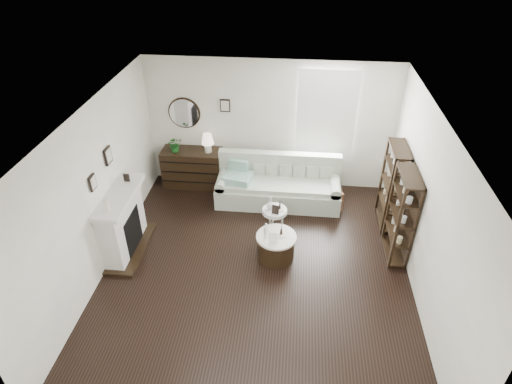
# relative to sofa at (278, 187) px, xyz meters

# --- Properties ---
(room) EXTENTS (5.50, 5.50, 5.50)m
(room) POSITION_rel_sofa_xyz_m (0.50, 0.62, 1.28)
(room) COLOR black
(room) RESTS_ON ground
(fireplace) EXTENTS (0.50, 1.40, 1.84)m
(fireplace) POSITION_rel_sofa_xyz_m (-2.55, -1.78, 0.22)
(fireplace) COLOR silver
(fireplace) RESTS_ON ground
(shelf_unit_far) EXTENTS (0.30, 0.80, 1.60)m
(shelf_unit_far) POSITION_rel_sofa_xyz_m (2.10, -0.53, 0.49)
(shelf_unit_far) COLOR black
(shelf_unit_far) RESTS_ON ground
(shelf_unit_near) EXTENTS (0.30, 0.80, 1.60)m
(shelf_unit_near) POSITION_rel_sofa_xyz_m (2.10, -1.43, 0.49)
(shelf_unit_near) COLOR black
(shelf_unit_near) RESTS_ON ground
(sofa) EXTENTS (2.46, 0.85, 0.96)m
(sofa) POSITION_rel_sofa_xyz_m (0.00, 0.00, 0.00)
(sofa) COLOR #A8B4A0
(sofa) RESTS_ON ground
(quilt) EXTENTS (0.63, 0.55, 0.14)m
(quilt) POSITION_rel_sofa_xyz_m (-0.81, -0.12, 0.25)
(quilt) COLOR #248459
(quilt) RESTS_ON sofa
(suitcase) EXTENTS (0.64, 0.38, 0.41)m
(suitcase) POSITION_rel_sofa_xyz_m (0.97, -0.27, -0.11)
(suitcase) COLOR brown
(suitcase) RESTS_ON ground
(dresser) EXTENTS (1.24, 0.53, 0.83)m
(dresser) POSITION_rel_sofa_xyz_m (-1.84, 0.39, 0.10)
(dresser) COLOR black
(dresser) RESTS_ON ground
(table_lamp) EXTENTS (0.32, 0.32, 0.40)m
(table_lamp) POSITION_rel_sofa_xyz_m (-1.48, 0.39, 0.71)
(table_lamp) COLOR beige
(table_lamp) RESTS_ON dresser
(potted_plant) EXTENTS (0.37, 0.35, 0.33)m
(potted_plant) POSITION_rel_sofa_xyz_m (-2.15, 0.34, 0.68)
(potted_plant) COLOR #17531A
(potted_plant) RESTS_ON dresser
(drum_table) EXTENTS (0.68, 0.68, 0.47)m
(drum_table) POSITION_rel_sofa_xyz_m (0.07, -1.74, -0.08)
(drum_table) COLOR black
(drum_table) RESTS_ON ground
(pedestal_table) EXTENTS (0.45, 0.45, 0.55)m
(pedestal_table) POSITION_rel_sofa_xyz_m (-0.01, -1.10, 0.18)
(pedestal_table) COLOR white
(pedestal_table) RESTS_ON ground
(eiffel_drum) EXTENTS (0.14, 0.14, 0.20)m
(eiffel_drum) POSITION_rel_sofa_xyz_m (0.14, -1.69, 0.25)
(eiffel_drum) COLOR black
(eiffel_drum) RESTS_ON drum_table
(bottle_drum) EXTENTS (0.07, 0.07, 0.31)m
(bottle_drum) POSITION_rel_sofa_xyz_m (-0.10, -1.82, 0.31)
(bottle_drum) COLOR silver
(bottle_drum) RESTS_ON drum_table
(card_frame_drum) EXTENTS (0.15, 0.06, 0.20)m
(card_frame_drum) POSITION_rel_sofa_xyz_m (0.02, -1.91, 0.25)
(card_frame_drum) COLOR white
(card_frame_drum) RESTS_ON drum_table
(eiffel_ped) EXTENTS (0.13, 0.13, 0.18)m
(eiffel_ped) POSITION_rel_sofa_xyz_m (0.08, -1.07, 0.32)
(eiffel_ped) COLOR black
(eiffel_ped) RESTS_ON pedestal_table
(flask_ped) EXTENTS (0.14, 0.14, 0.25)m
(flask_ped) POSITION_rel_sofa_xyz_m (-0.08, -1.08, 0.36)
(flask_ped) COLOR silver
(flask_ped) RESTS_ON pedestal_table
(card_frame_ped) EXTENTS (0.13, 0.08, 0.17)m
(card_frame_ped) POSITION_rel_sofa_xyz_m (0.01, -1.22, 0.31)
(card_frame_ped) COLOR black
(card_frame_ped) RESTS_ON pedestal_table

